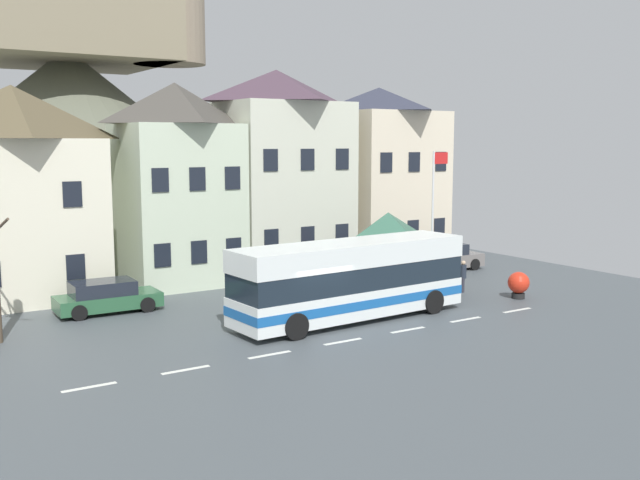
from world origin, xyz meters
name	(u,v)px	position (x,y,z in m)	size (l,w,h in m)	color
ground_plane	(314,330)	(0.00, 0.00, -0.03)	(40.00, 60.00, 0.07)	#495055
townhouse_01	(17,194)	(-8.26, 11.97, 4.80)	(6.83, 6.01, 9.61)	silver
townhouse_02	(177,184)	(-0.80, 11.55, 5.00)	(5.46, 5.17, 10.00)	beige
townhouse_03	(277,171)	(5.29, 12.17, 5.49)	(6.48, 6.40, 10.98)	beige
townhouse_04	(378,174)	(12.39, 12.32, 5.16)	(6.00, 6.70, 10.33)	beige
hilltop_castle	(72,136)	(-1.18, 30.28, 7.55)	(33.49, 33.49, 21.82)	#616553
transit_bus	(351,281)	(2.09, 0.52, 1.60)	(10.33, 3.06, 3.16)	white
bus_shelter	(388,227)	(6.89, 4.29, 3.07)	(3.60, 3.60, 3.79)	#473D33
parked_car_00	(445,257)	(13.11, 7.03, 0.71)	(4.30, 2.11, 1.46)	slate
parked_car_02	(382,266)	(8.50, 6.76, 0.67)	(4.36, 1.93, 1.37)	black
parked_car_03	(106,297)	(-5.81, 7.13, 0.66)	(4.28, 2.02, 1.35)	#2A5A39
pedestrian_00	(456,279)	(8.57, 1.32, 0.88)	(0.33, 0.33, 1.54)	#2D2D38
pedestrian_01	(401,282)	(6.11, 2.29, 0.81)	(0.38, 0.34, 1.52)	#38332D
pedestrian_02	(463,275)	(9.69, 2.04, 0.85)	(0.30, 0.30, 1.52)	#2D2D38
public_bench	(375,272)	(7.80, 6.46, 0.48)	(1.78, 0.48, 0.87)	brown
flagpole	(434,208)	(9.50, 3.99, 3.89)	(0.95, 0.10, 6.67)	silver
harbour_buoy	(519,284)	(10.84, -0.36, 0.69)	(0.98, 0.98, 1.23)	black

